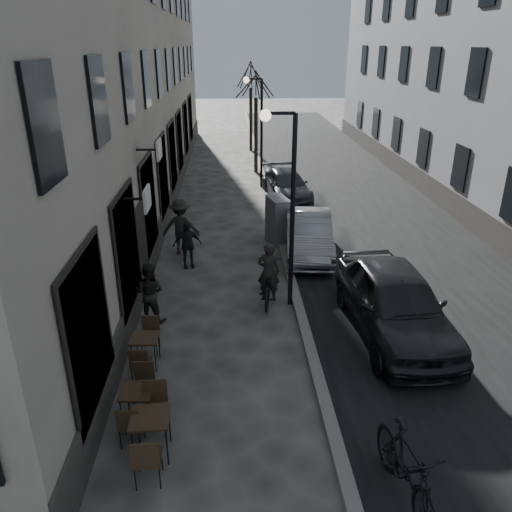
{
  "coord_description": "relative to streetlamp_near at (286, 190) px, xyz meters",
  "views": [
    {
      "loc": [
        -1.56,
        -5.81,
        6.49
      ],
      "look_at": [
        -0.96,
        5.13,
        1.8
      ],
      "focal_mm": 35.0,
      "sensor_mm": 36.0,
      "label": 1
    }
  ],
  "objects": [
    {
      "name": "utility_cabinet",
      "position": [
        0.27,
        4.57,
        -2.36
      ],
      "size": [
        0.84,
        1.18,
        1.61
      ],
      "primitive_type": "cube",
      "rotation": [
        0.0,
        0.0,
        0.25
      ],
      "color": "slate",
      "rests_on": "ground"
    },
    {
      "name": "bistro_set_c",
      "position": [
        -3.27,
        -2.6,
        -2.73
      ],
      "size": [
        0.6,
        1.43,
        0.84
      ],
      "rotation": [
        0.0,
        0.0,
        -0.04
      ],
      "color": "black",
      "rests_on": "ground"
    },
    {
      "name": "bicycle",
      "position": [
        -0.39,
        0.3,
        -2.65
      ],
      "size": [
        0.96,
        2.01,
        1.01
      ],
      "primitive_type": "imported",
      "rotation": [
        0.0,
        0.0,
        2.99
      ],
      "color": "black",
      "rests_on": "ground"
    },
    {
      "name": "building_left",
      "position": [
        -5.83,
        10.5,
        4.84
      ],
      "size": [
        4.0,
        35.0,
        16.0
      ],
      "primitive_type": "cube",
      "color": "gray",
      "rests_on": "ground"
    },
    {
      "name": "tree_near",
      "position": [
        0.07,
        15.0,
        1.5
      ],
      "size": [
        2.4,
        2.4,
        5.7
      ],
      "color": "black",
      "rests_on": "ground"
    },
    {
      "name": "pedestrian_far",
      "position": [
        -2.73,
        2.57,
        -2.41
      ],
      "size": [
        0.95,
        0.59,
        1.5
      ],
      "primitive_type": "imported",
      "rotation": [
        0.0,
        0.0,
        0.27
      ],
      "color": "black",
      "rests_on": "ground"
    },
    {
      "name": "bistro_set_a",
      "position": [
        -2.79,
        -5.19,
        -2.67
      ],
      "size": [
        0.67,
        1.61,
        0.94
      ],
      "rotation": [
        0.0,
        0.0,
        0.03
      ],
      "color": "black",
      "rests_on": "ground"
    },
    {
      "name": "pedestrian_mid",
      "position": [
        -3.03,
        3.77,
        -2.24
      ],
      "size": [
        1.22,
        0.73,
        1.85
      ],
      "primitive_type": "imported",
      "rotation": [
        0.0,
        0.0,
        3.1
      ],
      "color": "#262421",
      "rests_on": "ground"
    },
    {
      "name": "kerb",
      "position": [
        0.37,
        10.0,
        -3.1
      ],
      "size": [
        0.25,
        60.0,
        0.12
      ],
      "primitive_type": "cube",
      "color": "slate",
      "rests_on": "ground"
    },
    {
      "name": "pedestrian_near",
      "position": [
        -3.43,
        -0.66,
        -2.38
      ],
      "size": [
        0.9,
        0.79,
        1.57
      ],
      "primitive_type": "imported",
      "rotation": [
        0.0,
        0.0,
        2.84
      ],
      "color": "black",
      "rests_on": "ground"
    },
    {
      "name": "ground",
      "position": [
        0.17,
        -6.0,
        -3.16
      ],
      "size": [
        120.0,
        120.0,
        0.0
      ],
      "primitive_type": "plane",
      "color": "#3C3A37",
      "rests_on": "ground"
    },
    {
      "name": "car_far",
      "position": [
        1.17,
        9.9,
        -2.55
      ],
      "size": [
        2.14,
        4.38,
        1.23
      ],
      "primitive_type": "imported",
      "rotation": [
        0.0,
        0.0,
        0.1
      ],
      "color": "#383D43",
      "rests_on": "ground"
    },
    {
      "name": "streetlamp_near",
      "position": [
        0.0,
        0.0,
        0.0
      ],
      "size": [
        0.9,
        0.28,
        5.09
      ],
      "color": "black",
      "rests_on": "ground"
    },
    {
      "name": "road",
      "position": [
        4.02,
        10.0,
        -3.16
      ],
      "size": [
        7.3,
        60.0,
        0.0
      ],
      "primitive_type": "cube",
      "color": "black",
      "rests_on": "ground"
    },
    {
      "name": "tree_far",
      "position": [
        0.07,
        21.0,
        1.5
      ],
      "size": [
        2.4,
        2.4,
        5.7
      ],
      "color": "black",
      "rests_on": "ground"
    },
    {
      "name": "car_mid",
      "position": [
        1.17,
        3.46,
        -2.48
      ],
      "size": [
        1.83,
        4.28,
        1.37
      ],
      "primitive_type": "imported",
      "rotation": [
        0.0,
        0.0,
        -0.09
      ],
      "color": "gray",
      "rests_on": "ground"
    },
    {
      "name": "cyclist_rider",
      "position": [
        -0.39,
        0.3,
        -2.33
      ],
      "size": [
        0.66,
        0.48,
        1.66
      ],
      "primitive_type": "imported",
      "rotation": [
        0.0,
        0.0,
        2.99
      ],
      "color": "black",
      "rests_on": "ground"
    },
    {
      "name": "car_near",
      "position": [
        2.47,
        -1.56,
        -2.33
      ],
      "size": [
        2.17,
        4.96,
        1.66
      ],
      "primitive_type": "imported",
      "rotation": [
        0.0,
        0.0,
        0.04
      ],
      "color": "black",
      "rests_on": "ground"
    },
    {
      "name": "building_right",
      "position": [
        9.67,
        10.5,
        4.84
      ],
      "size": [
        4.0,
        35.0,
        16.0
      ],
      "primitive_type": "cube",
      "color": "gray",
      "rests_on": "ground"
    },
    {
      "name": "bistro_set_b",
      "position": [
        -3.15,
        -4.39,
        -2.73
      ],
      "size": [
        0.61,
        1.44,
        0.84
      ],
      "rotation": [
        0.0,
        0.0,
        -0.05
      ],
      "color": "black",
      "rests_on": "ground"
    },
    {
      "name": "streetlamp_far",
      "position": [
        0.0,
        12.0,
        0.0
      ],
      "size": [
        0.9,
        0.28,
        5.09
      ],
      "color": "black",
      "rests_on": "ground"
    },
    {
      "name": "moped",
      "position": [
        1.17,
        -6.34,
        -2.54
      ],
      "size": [
        0.84,
        2.13,
        1.25
      ],
      "primitive_type": "imported",
      "rotation": [
        0.0,
        0.0,
        0.13
      ],
      "color": "black",
      "rests_on": "ground"
    }
  ]
}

